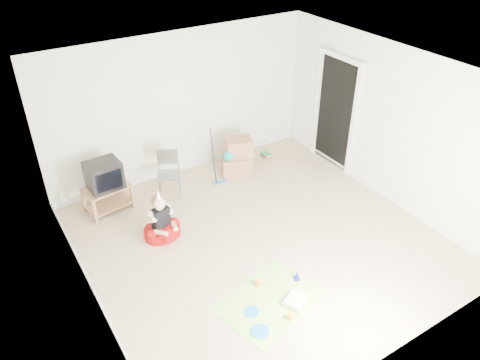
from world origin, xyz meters
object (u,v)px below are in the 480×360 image
crt_tv (104,175)px  tv_stand (108,196)px  seated_woman (162,226)px  folding_chair (169,175)px  cardboard_boxes (237,157)px  birthday_cake (295,301)px

crt_tv → tv_stand: bearing=86.5°
tv_stand → seated_woman: bearing=-66.8°
crt_tv → folding_chair: bearing=-10.8°
seated_woman → folding_chair: bearing=58.6°
folding_chair → seated_woman: (-0.58, -0.95, -0.22)m
crt_tv → cardboard_boxes: size_ratio=0.76×
tv_stand → seated_woman: 1.18m
tv_stand → folding_chair: folding_chair is taller
crt_tv → cardboard_boxes: bearing=-6.3°
cardboard_boxes → seated_woman: size_ratio=0.82×
cardboard_boxes → folding_chair: bearing=-179.4°
seated_woman → birthday_cake: (0.88, -2.19, -0.14)m
tv_stand → folding_chair: (1.04, -0.14, 0.14)m
tv_stand → seated_woman: seated_woman is taller
seated_woman → birthday_cake: size_ratio=2.36×
crt_tv → seated_woman: crt_tv is taller
cardboard_boxes → birthday_cake: size_ratio=1.94×
tv_stand → birthday_cake: (1.35, -3.28, -0.23)m
folding_chair → birthday_cake: bearing=-84.5°
cardboard_boxes → birthday_cake: bearing=-108.8°
seated_woman → birthday_cake: seated_woman is taller
crt_tv → seated_woman: 1.28m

